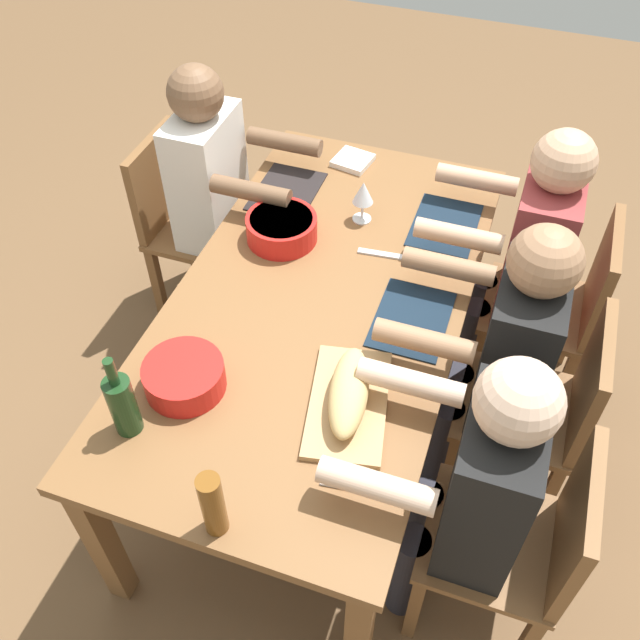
# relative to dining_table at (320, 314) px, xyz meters

# --- Properties ---
(ground_plane) EXTENTS (8.00, 8.00, 0.00)m
(ground_plane) POSITION_rel_dining_table_xyz_m (0.00, 0.00, -0.66)
(ground_plane) COLOR brown
(dining_table) EXTENTS (1.82, 0.94, 0.74)m
(dining_table) POSITION_rel_dining_table_xyz_m (0.00, 0.00, 0.00)
(dining_table) COLOR brown
(dining_table) RESTS_ON ground_plane
(chair_near_left) EXTENTS (0.40, 0.40, 0.85)m
(chair_near_left) POSITION_rel_dining_table_xyz_m (-0.50, -0.79, -0.18)
(chair_near_left) COLOR brown
(chair_near_left) RESTS_ON ground_plane
(diner_near_left) EXTENTS (0.41, 0.53, 1.20)m
(diner_near_left) POSITION_rel_dining_table_xyz_m (-0.50, -0.61, 0.04)
(diner_near_left) COLOR #2D2D38
(diner_near_left) RESTS_ON ground_plane
(chair_near_right) EXTENTS (0.40, 0.40, 0.85)m
(chair_near_right) POSITION_rel_dining_table_xyz_m (0.50, -0.79, -0.18)
(chair_near_right) COLOR brown
(chair_near_right) RESTS_ON ground_plane
(diner_near_right) EXTENTS (0.41, 0.53, 1.20)m
(diner_near_right) POSITION_rel_dining_table_xyz_m (0.50, -0.61, 0.04)
(diner_near_right) COLOR #2D2D38
(diner_near_right) RESTS_ON ground_plane
(chair_near_center) EXTENTS (0.40, 0.40, 0.85)m
(chair_near_center) POSITION_rel_dining_table_xyz_m (0.00, -0.79, -0.18)
(chair_near_center) COLOR brown
(chair_near_center) RESTS_ON ground_plane
(diner_near_center) EXTENTS (0.41, 0.53, 1.20)m
(diner_near_center) POSITION_rel_dining_table_xyz_m (0.00, -0.61, 0.04)
(diner_near_center) COLOR #2D2D38
(diner_near_center) RESTS_ON ground_plane
(chair_far_right) EXTENTS (0.40, 0.40, 0.85)m
(chair_far_right) POSITION_rel_dining_table_xyz_m (0.50, 0.79, -0.18)
(chair_far_right) COLOR brown
(chair_far_right) RESTS_ON ground_plane
(diner_far_right) EXTENTS (0.41, 0.53, 1.20)m
(diner_far_right) POSITION_rel_dining_table_xyz_m (0.50, 0.61, 0.04)
(diner_far_right) COLOR #2D2D38
(diner_far_right) RESTS_ON ground_plane
(serving_bowl_salad) EXTENTS (0.25, 0.25, 0.09)m
(serving_bowl_salad) POSITION_rel_dining_table_xyz_m (0.24, 0.23, 0.13)
(serving_bowl_salad) COLOR red
(serving_bowl_salad) RESTS_ON dining_table
(serving_bowl_greens) EXTENTS (0.24, 0.24, 0.09)m
(serving_bowl_greens) POSITION_rel_dining_table_xyz_m (-0.48, 0.25, 0.13)
(serving_bowl_greens) COLOR red
(serving_bowl_greens) RESTS_ON dining_table
(cutting_board) EXTENTS (0.43, 0.29, 0.02)m
(cutting_board) POSITION_rel_dining_table_xyz_m (-0.39, -0.22, 0.09)
(cutting_board) COLOR tan
(cutting_board) RESTS_ON dining_table
(bread_loaf) EXTENTS (0.33, 0.17, 0.09)m
(bread_loaf) POSITION_rel_dining_table_xyz_m (-0.39, -0.22, 0.15)
(bread_loaf) COLOR tan
(bread_loaf) RESTS_ON cutting_board
(wine_bottle) EXTENTS (0.08, 0.08, 0.29)m
(wine_bottle) POSITION_rel_dining_table_xyz_m (-0.66, 0.34, 0.19)
(wine_bottle) COLOR #193819
(wine_bottle) RESTS_ON dining_table
(beer_bottle) EXTENTS (0.06, 0.06, 0.22)m
(beer_bottle) POSITION_rel_dining_table_xyz_m (-0.85, -0.02, 0.19)
(beer_bottle) COLOR brown
(beer_bottle) RESTS_ON dining_table
(wine_glass) EXTENTS (0.08, 0.08, 0.17)m
(wine_glass) POSITION_rel_dining_table_xyz_m (0.44, -0.01, 0.20)
(wine_glass) COLOR silver
(wine_glass) RESTS_ON dining_table
(fork_near_left) EXTENTS (0.04, 0.17, 0.01)m
(fork_near_left) POSITION_rel_dining_table_xyz_m (-0.64, -0.31, 0.09)
(fork_near_left) COLOR silver
(fork_near_left) RESTS_ON dining_table
(placemat_near_right) EXTENTS (0.32, 0.23, 0.01)m
(placemat_near_right) POSITION_rel_dining_table_xyz_m (0.50, -0.31, 0.08)
(placemat_near_right) COLOR #142333
(placemat_near_right) RESTS_ON dining_table
(placemat_near_center) EXTENTS (0.32, 0.23, 0.01)m
(placemat_near_center) POSITION_rel_dining_table_xyz_m (0.00, -0.31, 0.08)
(placemat_near_center) COLOR #142333
(placemat_near_center) RESTS_ON dining_table
(placemat_far_right) EXTENTS (0.32, 0.23, 0.01)m
(placemat_far_right) POSITION_rel_dining_table_xyz_m (0.50, 0.31, 0.08)
(placemat_far_right) COLOR black
(placemat_far_right) RESTS_ON dining_table
(carving_knife) EXTENTS (0.05, 0.23, 0.01)m
(carving_knife) POSITION_rel_dining_table_xyz_m (0.27, -0.17, 0.09)
(carving_knife) COLOR silver
(carving_knife) RESTS_ON dining_table
(napkin_stack) EXTENTS (0.16, 0.16, 0.02)m
(napkin_stack) POSITION_rel_dining_table_xyz_m (0.77, 0.13, 0.09)
(napkin_stack) COLOR white
(napkin_stack) RESTS_ON dining_table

